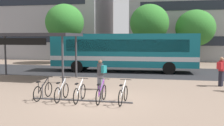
{
  "coord_description": "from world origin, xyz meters",
  "views": [
    {
      "loc": [
        2.71,
        -11.22,
        2.84
      ],
      "look_at": [
        -0.31,
        4.5,
        1.29
      ],
      "focal_mm": 41.23,
      "sensor_mm": 36.0,
      "label": 1
    }
  ],
  "objects_px": {
    "city_bus": "(123,51)",
    "street_tree_1": "(149,23)",
    "commuter_red_pack_2": "(221,69)",
    "street_tree_0": "(195,28)",
    "parked_bicycle_silver_1": "(62,92)",
    "parked_bicycle_white_4": "(123,95)",
    "parked_bicycle_white_2": "(80,93)",
    "commuter_teal_pack_1": "(101,73)",
    "transit_shelter": "(30,36)",
    "parked_bicycle_black_0": "(43,91)",
    "street_tree_2": "(65,23)",
    "parked_bicycle_purple_3": "(101,94)"
  },
  "relations": [
    {
      "from": "parked_bicycle_white_2",
      "to": "street_tree_0",
      "type": "distance_m",
      "value": 20.02
    },
    {
      "from": "street_tree_2",
      "to": "parked_bicycle_purple_3",
      "type": "bearing_deg",
      "value": -64.03
    },
    {
      "from": "transit_shelter",
      "to": "street_tree_1",
      "type": "distance_m",
      "value": 14.04
    },
    {
      "from": "parked_bicycle_white_4",
      "to": "street_tree_0",
      "type": "xyz_separation_m",
      "value": [
        5.17,
        18.36,
        3.54
      ]
    },
    {
      "from": "commuter_red_pack_2",
      "to": "parked_bicycle_black_0",
      "type": "bearing_deg",
      "value": 154.43
    },
    {
      "from": "parked_bicycle_white_4",
      "to": "commuter_teal_pack_1",
      "type": "bearing_deg",
      "value": 35.42
    },
    {
      "from": "parked_bicycle_white_4",
      "to": "commuter_red_pack_2",
      "type": "height_order",
      "value": "commuter_red_pack_2"
    },
    {
      "from": "parked_bicycle_black_0",
      "to": "commuter_red_pack_2",
      "type": "height_order",
      "value": "commuter_red_pack_2"
    },
    {
      "from": "city_bus",
      "to": "street_tree_1",
      "type": "bearing_deg",
      "value": -107.59
    },
    {
      "from": "parked_bicycle_silver_1",
      "to": "commuter_teal_pack_1",
      "type": "bearing_deg",
      "value": -23.53
    },
    {
      "from": "parked_bicycle_black_0",
      "to": "transit_shelter",
      "type": "distance_m",
      "value": 7.1
    },
    {
      "from": "parked_bicycle_purple_3",
      "to": "commuter_red_pack_2",
      "type": "distance_m",
      "value": 7.93
    },
    {
      "from": "commuter_teal_pack_1",
      "to": "street_tree_1",
      "type": "xyz_separation_m",
      "value": [
        1.94,
        14.56,
        3.5
      ]
    },
    {
      "from": "parked_bicycle_black_0",
      "to": "commuter_red_pack_2",
      "type": "distance_m",
      "value": 10.19
    },
    {
      "from": "parked_bicycle_purple_3",
      "to": "city_bus",
      "type": "bearing_deg",
      "value": 5.0
    },
    {
      "from": "parked_bicycle_silver_1",
      "to": "parked_bicycle_purple_3",
      "type": "relative_size",
      "value": 1.0
    },
    {
      "from": "parked_bicycle_black_0",
      "to": "parked_bicycle_white_2",
      "type": "xyz_separation_m",
      "value": [
        1.82,
        -0.13,
        0.0
      ]
    },
    {
      "from": "parked_bicycle_white_4",
      "to": "parked_bicycle_white_2",
      "type": "bearing_deg",
      "value": 94.8
    },
    {
      "from": "parked_bicycle_silver_1",
      "to": "parked_bicycle_purple_3",
      "type": "distance_m",
      "value": 1.86
    },
    {
      "from": "parked_bicycle_silver_1",
      "to": "parked_bicycle_white_4",
      "type": "height_order",
      "value": "same"
    },
    {
      "from": "commuter_teal_pack_1",
      "to": "street_tree_2",
      "type": "relative_size",
      "value": 0.25
    },
    {
      "from": "city_bus",
      "to": "parked_bicycle_white_4",
      "type": "relative_size",
      "value": 7.03
    },
    {
      "from": "commuter_red_pack_2",
      "to": "street_tree_0",
      "type": "height_order",
      "value": "street_tree_0"
    },
    {
      "from": "street_tree_1",
      "to": "commuter_red_pack_2",
      "type": "bearing_deg",
      "value": -68.63
    },
    {
      "from": "city_bus",
      "to": "parked_bicycle_black_0",
      "type": "distance_m",
      "value": 10.8
    },
    {
      "from": "parked_bicycle_black_0",
      "to": "street_tree_1",
      "type": "bearing_deg",
      "value": -9.62
    },
    {
      "from": "parked_bicycle_black_0",
      "to": "transit_shelter",
      "type": "xyz_separation_m",
      "value": [
        -3.58,
        5.55,
        2.59
      ]
    },
    {
      "from": "city_bus",
      "to": "commuter_red_pack_2",
      "type": "bearing_deg",
      "value": 138.52
    },
    {
      "from": "street_tree_2",
      "to": "parked_bicycle_black_0",
      "type": "bearing_deg",
      "value": -72.26
    },
    {
      "from": "parked_bicycle_white_2",
      "to": "street_tree_1",
      "type": "bearing_deg",
      "value": -7.55
    },
    {
      "from": "parked_bicycle_white_4",
      "to": "street_tree_1",
      "type": "xyz_separation_m",
      "value": [
        0.28,
        17.35,
        4.07
      ]
    },
    {
      "from": "parked_bicycle_black_0",
      "to": "parked_bicycle_white_2",
      "type": "bearing_deg",
      "value": -90.31
    },
    {
      "from": "parked_bicycle_silver_1",
      "to": "parked_bicycle_purple_3",
      "type": "xyz_separation_m",
      "value": [
        1.86,
        -0.01,
        0.0
      ]
    },
    {
      "from": "transit_shelter",
      "to": "street_tree_1",
      "type": "bearing_deg",
      "value": 59.3
    },
    {
      "from": "parked_bicycle_white_4",
      "to": "commuter_red_pack_2",
      "type": "distance_m",
      "value": 7.22
    },
    {
      "from": "parked_bicycle_white_2",
      "to": "commuter_teal_pack_1",
      "type": "relative_size",
      "value": 1.04
    },
    {
      "from": "transit_shelter",
      "to": "parked_bicycle_black_0",
      "type": "bearing_deg",
      "value": -54.63
    },
    {
      "from": "city_bus",
      "to": "parked_bicycle_silver_1",
      "type": "height_order",
      "value": "city_bus"
    },
    {
      "from": "commuter_red_pack_2",
      "to": "street_tree_2",
      "type": "relative_size",
      "value": 0.26
    },
    {
      "from": "city_bus",
      "to": "parked_bicycle_silver_1",
      "type": "bearing_deg",
      "value": 81.41
    },
    {
      "from": "street_tree_0",
      "to": "street_tree_2",
      "type": "bearing_deg",
      "value": -173.12
    },
    {
      "from": "street_tree_0",
      "to": "street_tree_2",
      "type": "height_order",
      "value": "street_tree_2"
    },
    {
      "from": "street_tree_1",
      "to": "parked_bicycle_purple_3",
      "type": "bearing_deg",
      "value": -94.18
    },
    {
      "from": "parked_bicycle_purple_3",
      "to": "parked_bicycle_white_4",
      "type": "height_order",
      "value": "same"
    },
    {
      "from": "parked_bicycle_silver_1",
      "to": "parked_bicycle_black_0",
      "type": "bearing_deg",
      "value": 84.44
    },
    {
      "from": "parked_bicycle_black_0",
      "to": "parked_bicycle_white_2",
      "type": "height_order",
      "value": "same"
    },
    {
      "from": "parked_bicycle_white_4",
      "to": "commuter_teal_pack_1",
      "type": "distance_m",
      "value": 3.29
    },
    {
      "from": "parked_bicycle_silver_1",
      "to": "street_tree_0",
      "type": "relative_size",
      "value": 0.29
    },
    {
      "from": "parked_bicycle_silver_1",
      "to": "commuter_red_pack_2",
      "type": "height_order",
      "value": "commuter_red_pack_2"
    },
    {
      "from": "parked_bicycle_purple_3",
      "to": "street_tree_0",
      "type": "relative_size",
      "value": 0.29
    }
  ]
}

